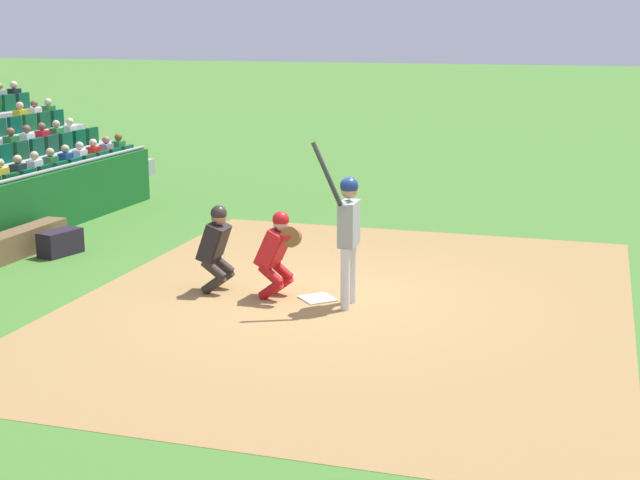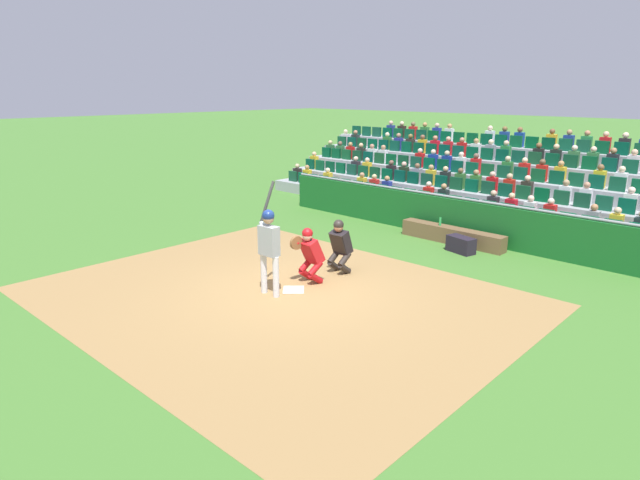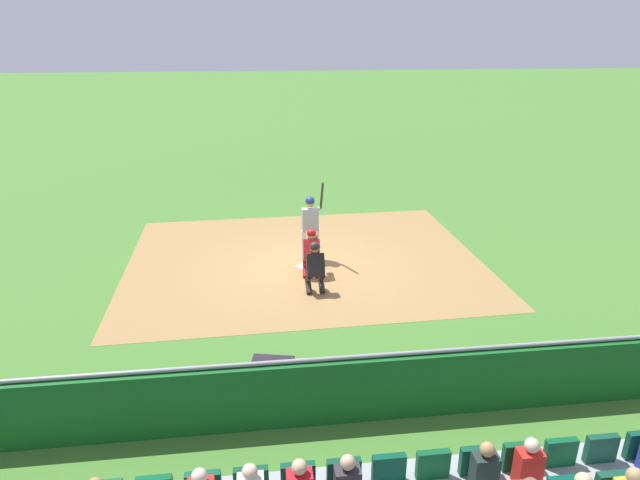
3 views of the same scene
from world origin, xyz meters
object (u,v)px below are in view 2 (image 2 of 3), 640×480
home_plate_umpire (340,244)px  equipment_duffel_bag (461,245)px  water_bottle_on_bench (440,222)px  batter_at_plate (269,242)px  home_plate_marker (294,290)px  catcher_crouching (309,252)px  dugout_bench (452,235)px

home_plate_umpire → equipment_duffel_bag: 3.66m
water_bottle_on_bench → batter_at_plate: bearing=87.7°
home_plate_marker → water_bottle_on_bench: 5.60m
catcher_crouching → equipment_duffel_bag: catcher_crouching is taller
home_plate_marker → equipment_duffel_bag: equipment_duffel_bag is taller
water_bottle_on_bench → equipment_duffel_bag: size_ratio=0.30×
home_plate_marker → dugout_bench: size_ratio=0.14×
catcher_crouching → batter_at_plate: bearing=85.5°
home_plate_marker → water_bottle_on_bench: bearing=-90.6°
catcher_crouching → water_bottle_on_bench: catcher_crouching is taller
home_plate_marker → catcher_crouching: catcher_crouching is taller
home_plate_marker → equipment_duffel_bag: size_ratio=0.59×
home_plate_umpire → catcher_crouching: bearing=88.3°
dugout_bench → batter_at_plate: bearing=84.2°
catcher_crouching → equipment_duffel_bag: 4.58m
batter_at_plate → dugout_bench: size_ratio=0.75×
catcher_crouching → home_plate_marker: bearing=99.6°
home_plate_marker → batter_at_plate: 1.24m
home_plate_marker → dugout_bench: 5.62m
home_plate_marker → home_plate_umpire: size_ratio=0.34×
catcher_crouching → home_plate_umpire: bearing=-91.7°
equipment_duffel_bag → catcher_crouching: bearing=87.7°
home_plate_marker → equipment_duffel_bag: (-1.09, -4.97, 0.20)m
home_plate_marker → catcher_crouching: 0.91m
home_plate_umpire → dugout_bench: (-0.51, -4.08, -0.49)m
catcher_crouching → water_bottle_on_bench: (-0.15, -5.00, -0.16)m
batter_at_plate → water_bottle_on_bench: 6.11m
home_plate_marker → catcher_crouching: bearing=-80.4°
water_bottle_on_bench → dugout_bench: bearing=-176.0°
dugout_bench → water_bottle_on_bench: size_ratio=13.75×
catcher_crouching → home_plate_umpire: (-0.03, -0.95, -0.01)m
batter_at_plate → home_plate_umpire: batter_at_plate is taller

